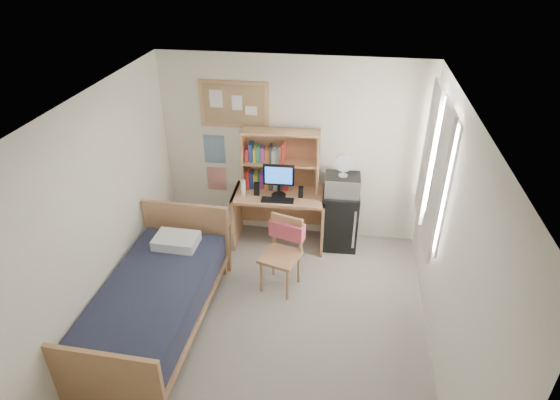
# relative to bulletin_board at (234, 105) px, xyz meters

# --- Properties ---
(floor) EXTENTS (3.60, 4.20, 0.02)m
(floor) POSITION_rel_bulletin_board_xyz_m (0.78, -2.08, -1.93)
(floor) COLOR gray
(floor) RESTS_ON ground
(ceiling) EXTENTS (3.60, 4.20, 0.02)m
(ceiling) POSITION_rel_bulletin_board_xyz_m (0.78, -2.08, 0.68)
(ceiling) COLOR white
(ceiling) RESTS_ON wall_back
(wall_back) EXTENTS (3.60, 0.04, 2.60)m
(wall_back) POSITION_rel_bulletin_board_xyz_m (0.78, 0.02, -0.62)
(wall_back) COLOR white
(wall_back) RESTS_ON floor
(wall_left) EXTENTS (0.04, 4.20, 2.60)m
(wall_left) POSITION_rel_bulletin_board_xyz_m (-1.02, -2.08, -0.62)
(wall_left) COLOR white
(wall_left) RESTS_ON floor
(wall_right) EXTENTS (0.04, 4.20, 2.60)m
(wall_right) POSITION_rel_bulletin_board_xyz_m (2.58, -2.08, -0.62)
(wall_right) COLOR white
(wall_right) RESTS_ON floor
(window_unit) EXTENTS (0.10, 1.40, 1.70)m
(window_unit) POSITION_rel_bulletin_board_xyz_m (2.53, -0.88, -0.32)
(window_unit) COLOR white
(window_unit) RESTS_ON wall_right
(curtain_left) EXTENTS (0.04, 0.55, 1.70)m
(curtain_left) POSITION_rel_bulletin_board_xyz_m (2.50, -1.28, -0.32)
(curtain_left) COLOR silver
(curtain_left) RESTS_ON wall_right
(curtain_right) EXTENTS (0.04, 0.55, 1.70)m
(curtain_right) POSITION_rel_bulletin_board_xyz_m (2.50, -0.48, -0.32)
(curtain_right) COLOR silver
(curtain_right) RESTS_ON wall_right
(bulletin_board) EXTENTS (0.94, 0.03, 0.64)m
(bulletin_board) POSITION_rel_bulletin_board_xyz_m (0.00, 0.00, 0.00)
(bulletin_board) COLOR #A68357
(bulletin_board) RESTS_ON wall_back
(poster_wave) EXTENTS (0.30, 0.01, 0.42)m
(poster_wave) POSITION_rel_bulletin_board_xyz_m (-0.32, 0.01, -0.67)
(poster_wave) COLOR #214F86
(poster_wave) RESTS_ON wall_back
(poster_japan) EXTENTS (0.28, 0.01, 0.36)m
(poster_japan) POSITION_rel_bulletin_board_xyz_m (-0.32, 0.01, -1.14)
(poster_japan) COLOR red
(poster_japan) RESTS_ON wall_back
(desk) EXTENTS (1.30, 0.68, 0.80)m
(desk) POSITION_rel_bulletin_board_xyz_m (0.66, -0.32, -1.52)
(desk) COLOR tan
(desk) RESTS_ON floor
(desk_chair) EXTENTS (0.59, 0.59, 0.96)m
(desk_chair) POSITION_rel_bulletin_board_xyz_m (0.82, -1.30, -1.44)
(desk_chair) COLOR tan
(desk_chair) RESTS_ON floor
(mini_fridge) EXTENTS (0.51, 0.51, 0.84)m
(mini_fridge) POSITION_rel_bulletin_board_xyz_m (1.50, -0.25, -1.50)
(mini_fridge) COLOR black
(mini_fridge) RESTS_ON floor
(bed) EXTENTS (1.13, 2.19, 0.59)m
(bed) POSITION_rel_bulletin_board_xyz_m (-0.46, -2.17, -1.62)
(bed) COLOR #1B1F31
(bed) RESTS_ON floor
(hutch) EXTENTS (1.06, 0.31, 0.86)m
(hutch) POSITION_rel_bulletin_board_xyz_m (0.65, -0.17, -0.70)
(hutch) COLOR tan
(hutch) RESTS_ON desk
(monitor) EXTENTS (0.42, 0.05, 0.44)m
(monitor) POSITION_rel_bulletin_board_xyz_m (0.66, -0.38, -0.90)
(monitor) COLOR black
(monitor) RESTS_ON desk
(keyboard) EXTENTS (0.44, 0.15, 0.02)m
(keyboard) POSITION_rel_bulletin_board_xyz_m (0.67, -0.52, -1.11)
(keyboard) COLOR black
(keyboard) RESTS_ON desk
(speaker_left) EXTENTS (0.08, 0.08, 0.18)m
(speaker_left) POSITION_rel_bulletin_board_xyz_m (0.36, -0.39, -1.04)
(speaker_left) COLOR black
(speaker_left) RESTS_ON desk
(speaker_right) EXTENTS (0.07, 0.07, 0.15)m
(speaker_right) POSITION_rel_bulletin_board_xyz_m (0.96, -0.37, -1.05)
(speaker_right) COLOR black
(speaker_right) RESTS_ON desk
(water_bottle) EXTENTS (0.07, 0.07, 0.23)m
(water_bottle) POSITION_rel_bulletin_board_xyz_m (0.18, -0.44, -1.01)
(water_bottle) COLOR white
(water_bottle) RESTS_ON desk
(hoodie) EXTENTS (0.46, 0.25, 0.21)m
(hoodie) POSITION_rel_bulletin_board_xyz_m (0.88, -1.11, -1.18)
(hoodie) COLOR #CF4E5D
(hoodie) RESTS_ON desk_chair
(microwave) EXTENTS (0.48, 0.37, 0.27)m
(microwave) POSITION_rel_bulletin_board_xyz_m (1.51, -0.27, -0.94)
(microwave) COLOR silver
(microwave) RESTS_ON mini_fridge
(desk_fan) EXTENTS (0.25, 0.25, 0.30)m
(desk_fan) POSITION_rel_bulletin_board_xyz_m (1.51, -0.27, -0.66)
(desk_fan) COLOR white
(desk_fan) RESTS_ON microwave
(pillow) EXTENTS (0.53, 0.38, 0.12)m
(pillow) POSITION_rel_bulletin_board_xyz_m (-0.44, -1.42, -1.26)
(pillow) COLOR white
(pillow) RESTS_ON bed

